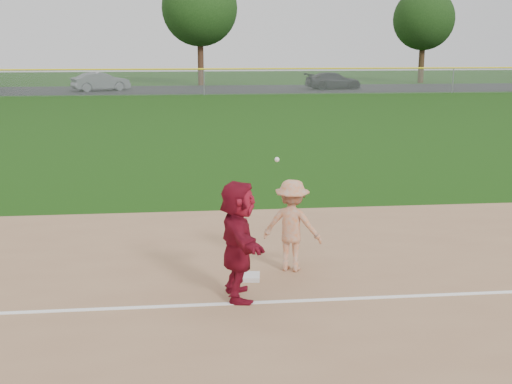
{
  "coord_description": "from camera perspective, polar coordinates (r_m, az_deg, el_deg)",
  "views": [
    {
      "loc": [
        -1.24,
        -10.33,
        4.11
      ],
      "look_at": [
        0.0,
        1.5,
        1.3
      ],
      "focal_mm": 45.0,
      "sensor_mm": 36.0,
      "label": 1
    }
  ],
  "objects": [
    {
      "name": "foul_line",
      "position": [
        10.44,
        1.34,
        -9.74
      ],
      "size": [
        60.0,
        0.1,
        0.01
      ],
      "primitive_type": "cube",
      "color": "white",
      "rests_on": "infield_dirt"
    },
    {
      "name": "outfield_fence",
      "position": [
        50.39,
        -4.66,
        10.8
      ],
      "size": [
        110.0,
        0.12,
        110.0
      ],
      "color": "#999EA0",
      "rests_on": "ground"
    },
    {
      "name": "tree_2",
      "position": [
        61.91,
        -5.03,
        15.97
      ],
      "size": [
        7.0,
        7.0,
        10.58
      ],
      "color": "#3C2416",
      "rests_on": "ground"
    },
    {
      "name": "base_runner",
      "position": [
        10.29,
        -1.6,
        -4.3
      ],
      "size": [
        0.69,
        1.85,
        1.96
      ],
      "primitive_type": "imported",
      "rotation": [
        0.0,
        0.0,
        1.63
      ],
      "color": "maroon",
      "rests_on": "infield_dirt"
    },
    {
      "name": "first_base_play",
      "position": [
        11.61,
        3.22,
        -2.98
      ],
      "size": [
        1.24,
        1.0,
        2.18
      ],
      "color": "#ACACAF",
      "rests_on": "infield_dirt"
    },
    {
      "name": "parking_asphalt",
      "position": [
        56.49,
        -4.78,
        9.08
      ],
      "size": [
        120.0,
        10.0,
        0.01
      ],
      "primitive_type": "cube",
      "color": "black",
      "rests_on": "ground"
    },
    {
      "name": "first_base",
      "position": [
        11.38,
        -0.59,
        -7.55
      ],
      "size": [
        0.4,
        0.4,
        0.08
      ],
      "primitive_type": "cube",
      "rotation": [
        0.0,
        0.0,
        -0.12
      ],
      "color": "silver",
      "rests_on": "infield_dirt"
    },
    {
      "name": "car_mid",
      "position": [
        56.07,
        -13.63,
        9.52
      ],
      "size": [
        4.97,
        3.45,
        1.55
      ],
      "primitive_type": "imported",
      "rotation": [
        0.0,
        0.0,
        2.0
      ],
      "color": "slate",
      "rests_on": "parking_asphalt"
    },
    {
      "name": "ground",
      "position": [
        11.18,
        0.81,
        -8.27
      ],
      "size": [
        160.0,
        160.0,
        0.0
      ],
      "primitive_type": "plane",
      "color": "#173E0C",
      "rests_on": "ground"
    },
    {
      "name": "tree_3",
      "position": [
        67.3,
        14.7,
        14.62
      ],
      "size": [
        6.0,
        6.0,
        9.19
      ],
      "color": "#342313",
      "rests_on": "ground"
    },
    {
      "name": "car_right",
      "position": [
        56.95,
        6.89,
        9.79
      ],
      "size": [
        5.2,
        2.81,
        1.43
      ],
      "primitive_type": "imported",
      "rotation": [
        0.0,
        0.0,
        1.74
      ],
      "color": "black",
      "rests_on": "parking_asphalt"
    }
  ]
}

